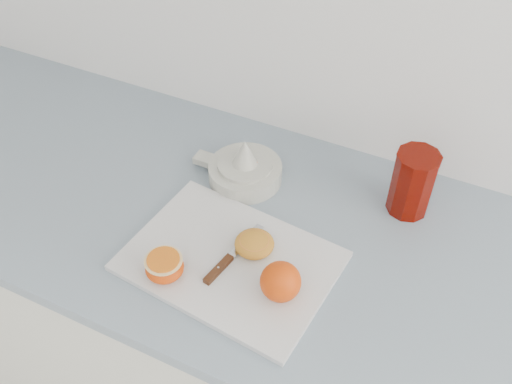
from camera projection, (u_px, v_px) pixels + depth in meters
counter at (281, 354)px, 1.41m from camera, size 2.38×0.64×0.89m
cutting_board at (230, 261)px, 1.05m from camera, size 0.40×0.30×0.01m
whole_orange at (281, 282)px, 0.96m from camera, size 0.07×0.07×0.07m
half_orange at (164, 267)px, 1.00m from camera, size 0.07×0.07×0.04m
squeezed_shell at (254, 244)px, 1.05m from camera, size 0.07×0.07×0.03m
paring_knife at (224, 264)px, 1.03m from camera, size 0.04×0.17×0.01m
citrus_juicer at (244, 169)px, 1.19m from camera, size 0.20×0.15×0.10m
red_tumbler at (412, 185)px, 1.11m from camera, size 0.09×0.09×0.14m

